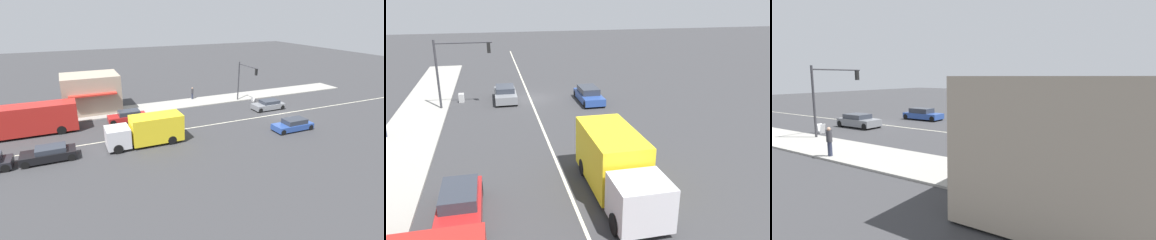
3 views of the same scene
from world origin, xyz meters
TOP-DOWN VIEW (x-y plane):
  - ground_plane at (0.00, 18.00)m, footprint 160.00×160.00m
  - sidewalk_right at (9.00, 18.50)m, footprint 4.00×73.00m
  - lane_marking_center at (0.00, 0.00)m, footprint 0.16×60.00m
  - building_corner_store at (10.83, 21.91)m, footprint 5.97×7.06m
  - traffic_signal_main at (6.12, 1.62)m, footprint 4.59×0.34m
  - pedestrian at (10.48, 7.69)m, footprint 0.34×0.34m
  - warning_aframe_sign at (6.02, -0.02)m, footprint 0.45×0.53m
  - delivery_truck at (-2.20, 17.94)m, footprint 2.44×7.50m
  - city_bus at (5.00, 29.56)m, footprint 2.56×11.00m
  - hatchback_red at (5.00, 18.47)m, footprint 1.82×4.51m
  - suv_grey at (2.20, 0.12)m, footprint 1.87×4.33m
  - coupe_blue at (-5.00, 2.15)m, footprint 1.81×4.57m
  - suv_black at (-2.20, 26.94)m, footprint 1.92×4.56m

SIDE VIEW (x-z plane):
  - ground_plane at x=0.00m, z-range 0.00..0.00m
  - lane_marking_center at x=0.00m, z-range 0.00..0.01m
  - sidewalk_right at x=9.00m, z-range 0.00..0.12m
  - warning_aframe_sign at x=6.02m, z-range 0.01..0.84m
  - suv_grey at x=2.20m, z-range -0.02..1.26m
  - coupe_blue at x=-5.00m, z-range -0.03..1.27m
  - suv_black at x=-2.20m, z-range -0.01..1.29m
  - hatchback_red at x=5.00m, z-range -0.02..1.31m
  - pedestrian at x=10.48m, z-range 0.17..1.93m
  - delivery_truck at x=-2.20m, z-range 0.03..2.90m
  - city_bus at x=5.00m, z-range 0.12..3.38m
  - building_corner_store at x=10.83m, z-range 0.12..4.89m
  - traffic_signal_main at x=6.12m, z-range 1.10..6.70m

